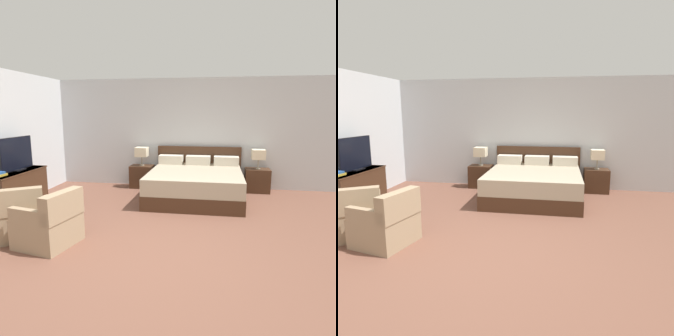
% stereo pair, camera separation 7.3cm
% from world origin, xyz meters
% --- Properties ---
extents(ground_plane, '(11.13, 11.13, 0.00)m').
position_xyz_m(ground_plane, '(0.00, 0.00, 0.00)').
color(ground_plane, brown).
extents(wall_back, '(7.33, 0.06, 2.55)m').
position_xyz_m(wall_back, '(0.00, 3.74, 1.27)').
color(wall_back, silver).
rests_on(wall_back, ground).
extents(wall_left, '(0.06, 5.51, 2.55)m').
position_xyz_m(wall_left, '(-3.09, 1.55, 1.27)').
color(wall_left, silver).
rests_on(wall_left, ground).
extents(bed, '(1.95, 2.01, 0.98)m').
position_xyz_m(bed, '(0.37, 2.71, 0.32)').
color(bed, '#422819').
rests_on(bed, ground).
extents(nightstand_left, '(0.54, 0.41, 0.53)m').
position_xyz_m(nightstand_left, '(-0.96, 3.44, 0.26)').
color(nightstand_left, '#422819').
rests_on(nightstand_left, ground).
extents(nightstand_right, '(0.54, 0.41, 0.53)m').
position_xyz_m(nightstand_right, '(1.70, 3.44, 0.26)').
color(nightstand_right, '#422819').
rests_on(nightstand_right, ground).
extents(table_lamp_left, '(0.28, 0.28, 0.43)m').
position_xyz_m(table_lamp_left, '(-0.96, 3.45, 0.85)').
color(table_lamp_left, gray).
rests_on(table_lamp_left, nightstand_left).
extents(table_lamp_right, '(0.28, 0.28, 0.43)m').
position_xyz_m(table_lamp_right, '(1.70, 3.45, 0.85)').
color(table_lamp_right, gray).
rests_on(table_lamp_right, nightstand_right).
extents(dresser, '(0.50, 1.31, 0.73)m').
position_xyz_m(dresser, '(-2.79, 1.39, 0.38)').
color(dresser, '#422819').
rests_on(dresser, ground).
extents(tv, '(0.18, 0.87, 0.61)m').
position_xyz_m(tv, '(-2.79, 1.48, 1.02)').
color(tv, black).
rests_on(tv, dresser).
extents(armchair_by_window, '(0.95, 0.95, 0.76)m').
position_xyz_m(armchair_by_window, '(-1.99, 0.33, 0.28)').
color(armchair_by_window, '#9E8466').
rests_on(armchair_by_window, ground).
extents(armchair_companion, '(0.82, 0.81, 0.76)m').
position_xyz_m(armchair_companion, '(-1.40, 0.15, 0.28)').
color(armchair_companion, '#9E8466').
rests_on(armchair_companion, ground).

